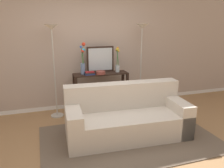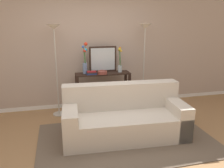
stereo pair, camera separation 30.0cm
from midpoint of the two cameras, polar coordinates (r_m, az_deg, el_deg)
ground_plane at (r=3.72m, az=-1.20°, el=-15.92°), size 16.00×16.00×0.02m
back_wall at (r=5.19m, az=-7.90°, el=10.16°), size 12.00×0.15×2.93m
area_rug at (r=3.97m, az=2.12°, el=-13.48°), size 2.89×1.80×0.01m
couch at (r=3.97m, az=1.42°, el=-8.51°), size 2.10×0.99×0.88m
console_table at (r=5.00m, az=-4.50°, el=-0.36°), size 1.18×0.33×0.84m
floor_lamp_left at (r=4.66m, az=-16.42°, el=9.20°), size 0.28×0.28×1.87m
floor_lamp_right at (r=5.08m, az=5.71°, el=10.25°), size 0.28×0.28×1.88m
wall_mirror at (r=5.02m, az=-4.64°, el=6.17°), size 0.60×0.02×0.56m
vase_tall_flowers at (r=4.82m, az=-9.05°, el=5.78°), size 0.13×0.12×0.66m
vase_short_flowers at (r=4.98m, az=-0.36°, el=5.63°), size 0.09×0.13×0.55m
fruit_bowl at (r=4.83m, az=-4.66°, el=2.85°), size 0.21×0.21×0.07m
book_stack at (r=4.79m, az=-7.37°, el=2.68°), size 0.22×0.14×0.07m
book_row_under_console at (r=5.10m, az=-8.21°, el=-6.27°), size 0.27×0.17×0.12m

